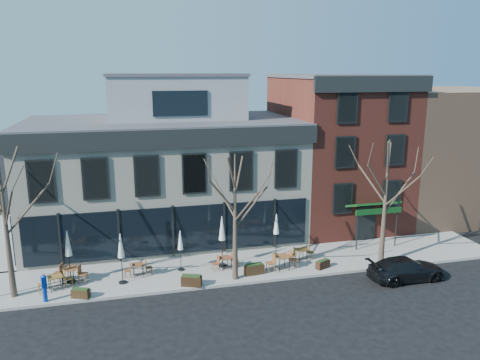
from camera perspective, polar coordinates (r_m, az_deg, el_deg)
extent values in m
plane|color=black|center=(29.73, -8.07, -9.56)|extent=(120.00, 120.00, 0.00)
cube|color=gray|center=(28.21, -0.92, -10.54)|extent=(33.50, 4.70, 0.15)
cube|color=gray|center=(36.28, -27.20, -6.57)|extent=(4.50, 12.00, 0.15)
cube|color=silver|center=(33.26, -9.19, 0.11)|extent=(18.00, 10.00, 8.00)
cube|color=#47474C|center=(32.60, -9.45, 7.06)|extent=(18.30, 10.30, 0.30)
cube|color=black|center=(27.60, -8.55, 4.97)|extent=(18.30, 0.25, 1.10)
cube|color=black|center=(33.23, -25.35, 5.22)|extent=(0.25, 10.30, 1.10)
cube|color=black|center=(28.99, -8.18, -6.14)|extent=(17.20, 0.12, 3.00)
cube|color=black|center=(33.39, -24.63, -4.63)|extent=(0.12, 7.50, 3.00)
cube|color=gray|center=(33.56, -7.97, 9.94)|extent=(9.00, 6.50, 3.00)
cube|color=maroon|center=(36.34, 11.62, 3.53)|extent=(8.00, 10.00, 11.00)
cube|color=#47474C|center=(35.86, 12.04, 12.30)|extent=(8.20, 10.20, 0.25)
cube|color=black|center=(31.33, 16.12, 11.17)|extent=(8.20, 0.25, 1.00)
cube|color=#0C3713|center=(31.85, 15.89, -2.86)|extent=(3.20, 1.66, 0.67)
cube|color=black|center=(32.99, 15.03, -5.25)|extent=(1.40, 0.10, 2.50)
cube|color=#8C664C|center=(42.46, 23.32, 3.40)|extent=(12.00, 12.00, 10.00)
cone|color=#382B21|center=(25.91, -26.69, -4.66)|extent=(0.34, 0.34, 7.92)
cylinder|color=#382B21|center=(25.71, -24.41, -3.23)|extent=(2.23, 0.50, 2.48)
cylinder|color=#382B21|center=(24.66, -26.37, -3.20)|extent=(1.03, 2.04, 2.28)
cone|color=#382B21|center=(25.28, -0.61, -4.68)|extent=(0.34, 0.34, 7.04)
cylinder|color=#382B21|center=(25.51, 1.38, -3.32)|extent=(2.00, 0.46, 2.21)
cylinder|color=#382B21|center=(25.74, -1.92, -2.23)|extent=(0.93, 1.84, 1.91)
cylinder|color=#382B21|center=(24.49, -2.18, -1.93)|extent=(1.61, 0.68, 1.97)
cylinder|color=#382B21|center=(24.34, 0.77, -3.33)|extent=(0.93, 1.83, 2.03)
cone|color=#382B21|center=(28.57, 17.27, -2.72)|extent=(0.34, 0.34, 7.48)
cylinder|color=#382B21|center=(29.10, 18.87, -1.45)|extent=(2.12, 0.48, 2.35)
cylinder|color=#382B21|center=(28.88, 15.75, -0.45)|extent=(0.98, 1.94, 2.03)
cylinder|color=#382B21|center=(27.57, 16.36, -0.09)|extent=(1.71, 0.71, 2.09)
cylinder|color=#382B21|center=(27.82, 19.10, -1.37)|extent=(0.98, 1.94, 2.16)
imported|color=black|center=(28.14, 19.60, -10.17)|extent=(4.40, 1.82, 1.27)
cylinder|color=#0D38A9|center=(25.92, -22.68, -12.72)|extent=(0.23, 0.23, 0.79)
cube|color=#0D38A9|center=(25.65, -22.81, -11.36)|extent=(0.31, 0.28, 0.56)
cone|color=#0D38A9|center=(25.51, -22.88, -10.67)|extent=(0.29, 0.29, 0.14)
cube|color=brown|center=(26.88, -21.64, -10.86)|extent=(0.91, 0.91, 0.04)
cylinder|color=black|center=(26.73, -22.05, -11.93)|extent=(0.04, 0.04, 0.73)
cylinder|color=black|center=(26.82, -20.83, -11.73)|extent=(0.04, 0.04, 0.73)
cylinder|color=black|center=(27.25, -22.29, -11.46)|extent=(0.04, 0.04, 0.73)
cylinder|color=black|center=(27.33, -21.10, -11.27)|extent=(0.04, 0.04, 0.73)
cube|color=brown|center=(27.47, -20.01, -10.07)|extent=(0.98, 0.98, 0.04)
cylinder|color=black|center=(27.51, -20.80, -11.03)|extent=(0.04, 0.04, 0.79)
cylinder|color=black|center=(27.25, -19.63, -11.16)|extent=(0.04, 0.04, 0.79)
cylinder|color=black|center=(28.01, -20.24, -10.54)|extent=(0.04, 0.04, 0.79)
cylinder|color=black|center=(27.75, -19.08, -10.67)|extent=(0.04, 0.04, 0.79)
cube|color=brown|center=(27.24, -12.33, -10.06)|extent=(0.70, 0.70, 0.04)
cylinder|color=black|center=(27.11, -12.77, -10.97)|extent=(0.04, 0.04, 0.66)
cylinder|color=black|center=(27.17, -11.68, -10.87)|extent=(0.04, 0.04, 0.66)
cylinder|color=black|center=(27.58, -12.91, -10.56)|extent=(0.04, 0.04, 0.66)
cylinder|color=black|center=(27.63, -11.84, -10.45)|extent=(0.04, 0.04, 0.66)
cube|color=brown|center=(27.54, -1.82, -9.43)|extent=(0.77, 0.77, 0.04)
cylinder|color=black|center=(27.35, -2.11, -10.39)|extent=(0.04, 0.04, 0.68)
cylinder|color=black|center=(27.54, -1.08, -10.21)|extent=(0.04, 0.04, 0.68)
cylinder|color=black|center=(27.80, -2.54, -9.99)|extent=(0.04, 0.04, 0.68)
cylinder|color=black|center=(27.99, -1.52, -9.82)|extent=(0.04, 0.04, 0.68)
cube|color=brown|center=(27.47, 5.17, -9.24)|extent=(0.86, 0.86, 0.04)
cylinder|color=black|center=(27.25, 4.83, -10.37)|extent=(0.04, 0.04, 0.81)
cylinder|color=black|center=(27.50, 6.04, -10.18)|extent=(0.04, 0.04, 0.81)
cylinder|color=black|center=(27.78, 4.28, -9.89)|extent=(0.04, 0.04, 0.81)
cylinder|color=black|center=(28.02, 5.47, -9.70)|extent=(0.04, 0.04, 0.81)
cube|color=brown|center=(28.91, 7.49, -8.41)|extent=(0.73, 0.73, 0.04)
cylinder|color=black|center=(28.71, 7.25, -9.31)|extent=(0.04, 0.04, 0.68)
cylinder|color=black|center=(28.95, 8.19, -9.15)|extent=(0.04, 0.04, 0.68)
cylinder|color=black|center=(29.14, 6.76, -8.95)|extent=(0.04, 0.04, 0.68)
cylinder|color=black|center=(29.38, 7.69, -8.79)|extent=(0.04, 0.04, 0.68)
cylinder|color=black|center=(27.74, -19.89, -11.56)|extent=(0.47, 0.47, 0.06)
cylinder|color=black|center=(27.29, -20.08, -9.35)|extent=(0.05, 0.05, 2.37)
cone|color=beige|center=(26.91, -20.26, -7.23)|extent=(0.39, 0.39, 1.40)
cylinder|color=black|center=(26.84, -14.08, -12.00)|extent=(0.45, 0.45, 0.06)
cylinder|color=black|center=(26.40, -14.21, -9.83)|extent=(0.05, 0.05, 2.27)
cone|color=beige|center=(26.02, -14.34, -7.74)|extent=(0.37, 0.37, 1.34)
cylinder|color=black|center=(27.81, -7.19, -10.78)|extent=(0.39, 0.39, 0.05)
cylinder|color=black|center=(27.45, -7.25, -8.98)|extent=(0.04, 0.04, 1.94)
cone|color=silver|center=(27.13, -7.30, -7.25)|extent=(0.32, 0.32, 1.15)
cylinder|color=black|center=(28.20, -2.17, -10.32)|extent=(0.49, 0.49, 0.07)
cylinder|color=black|center=(27.74, -2.19, -8.05)|extent=(0.06, 0.06, 2.46)
cone|color=silver|center=(27.36, -2.21, -5.87)|extent=(0.40, 0.40, 1.45)
cylinder|color=black|center=(29.74, 4.38, -9.07)|extent=(0.43, 0.43, 0.06)
cylinder|color=black|center=(29.36, 4.42, -7.16)|extent=(0.05, 0.05, 2.17)
cone|color=white|center=(29.03, 4.45, -5.34)|extent=(0.36, 0.36, 1.28)
cube|color=#322210|center=(25.77, -18.85, -12.96)|extent=(0.97, 0.68, 0.45)
cube|color=#1E3314|center=(25.66, -18.89, -12.47)|extent=(0.86, 0.57, 0.07)
cube|color=black|center=(25.79, -5.93, -12.15)|extent=(1.17, 0.78, 0.54)
cube|color=#1E3314|center=(25.67, -5.94, -11.55)|extent=(1.04, 0.66, 0.09)
cube|color=#322010|center=(27.02, 1.73, -10.84)|extent=(1.15, 0.55, 0.56)
cube|color=#1E3314|center=(26.90, 1.73, -10.26)|extent=(1.03, 0.45, 0.09)
cube|color=black|center=(28.21, 10.06, -10.10)|extent=(0.96, 0.69, 0.45)
cube|color=#1E3314|center=(28.11, 10.08, -9.64)|extent=(0.85, 0.59, 0.07)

